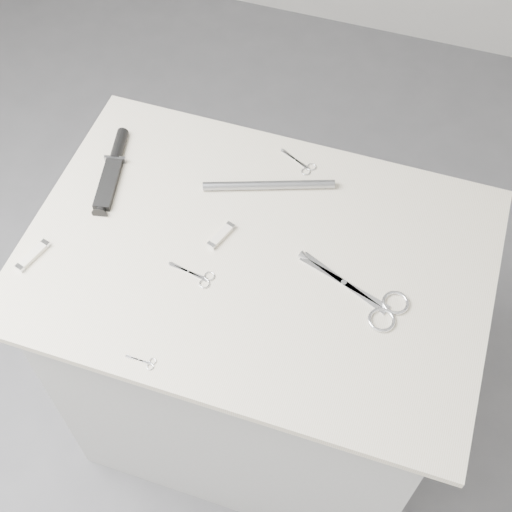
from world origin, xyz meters
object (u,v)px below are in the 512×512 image
(embroidery_scissors_a, at_px, (198,276))
(pocket_knife_a, at_px, (33,256))
(embroidery_scissors_b, at_px, (302,165))
(sheathed_knife, at_px, (113,166))
(large_shears, at_px, (372,301))
(pocket_knife_b, at_px, (221,236))
(plinth, at_px, (256,353))
(metal_rail, at_px, (269,185))
(tiny_scissors, at_px, (145,362))

(embroidery_scissors_a, distance_m, pocket_knife_a, 0.36)
(embroidery_scissors_a, bearing_deg, embroidery_scissors_b, 80.73)
(sheathed_knife, xyz_separation_m, pocket_knife_a, (-0.06, -0.28, -0.00))
(large_shears, xyz_separation_m, embroidery_scissors_a, (-0.36, -0.05, -0.00))
(sheathed_knife, bearing_deg, pocket_knife_b, -121.64)
(plinth, xyz_separation_m, pocket_knife_b, (-0.09, 0.02, 0.47))
(embroidery_scissors_b, bearing_deg, plinth, -68.16)
(pocket_knife_b, bearing_deg, pocket_knife_a, 134.87)
(embroidery_scissors_b, xyz_separation_m, pocket_knife_a, (-0.47, -0.43, 0.00))
(plinth, xyz_separation_m, sheathed_knife, (-0.39, 0.13, 0.48))
(large_shears, distance_m, embroidery_scissors_a, 0.37)
(large_shears, relative_size, sheathed_knife, 1.03)
(large_shears, height_order, embroidery_scissors_a, large_shears)
(plinth, bearing_deg, sheathed_knife, 161.90)
(metal_rail, bearing_deg, pocket_knife_b, -108.96)
(embroidery_scissors_a, height_order, embroidery_scissors_b, same)
(sheathed_knife, bearing_deg, tiny_scissors, -160.90)
(pocket_knife_b, height_order, metal_rail, metal_rail)
(tiny_scissors, relative_size, pocket_knife_a, 0.68)
(sheathed_knife, bearing_deg, embroidery_scissors_b, -82.67)
(tiny_scissors, xyz_separation_m, metal_rail, (0.10, 0.49, 0.01))
(pocket_knife_a, xyz_separation_m, pocket_knife_b, (0.36, 0.18, -0.00))
(sheathed_knife, bearing_deg, embroidery_scissors_a, -138.92)
(large_shears, height_order, embroidery_scissors_b, large_shears)
(large_shears, bearing_deg, pocket_knife_b, -168.46)
(embroidery_scissors_a, distance_m, metal_rail, 0.28)
(plinth, xyz_separation_m, pocket_knife_a, (-0.45, -0.15, 0.48))
(large_shears, relative_size, tiny_scissors, 4.08)
(tiny_scissors, distance_m, sheathed_knife, 0.51)
(embroidery_scissors_b, xyz_separation_m, sheathed_knife, (-0.41, -0.15, 0.01))
(pocket_knife_a, bearing_deg, embroidery_scissors_a, -63.05)
(plinth, bearing_deg, pocket_knife_a, -161.14)
(tiny_scissors, relative_size, sheathed_knife, 0.25)
(tiny_scissors, xyz_separation_m, pocket_knife_b, (0.04, 0.33, 0.00))
(tiny_scissors, height_order, metal_rail, metal_rail)
(embroidery_scissors_b, bearing_deg, sheathed_knife, -134.13)
(large_shears, xyz_separation_m, metal_rail, (-0.29, 0.22, 0.01))
(pocket_knife_a, bearing_deg, metal_rail, -34.45)
(large_shears, xyz_separation_m, sheathed_knife, (-0.65, 0.16, 0.01))
(pocket_knife_a, bearing_deg, sheathed_knife, 5.00)
(embroidery_scissors_a, relative_size, tiny_scissors, 1.70)
(embroidery_scissors_b, relative_size, pocket_knife_b, 1.24)
(sheathed_knife, xyz_separation_m, metal_rail, (0.36, 0.06, 0.00))
(large_shears, distance_m, pocket_knife_a, 0.72)
(large_shears, bearing_deg, metal_rail, 163.75)
(tiny_scissors, relative_size, metal_rail, 0.20)
(large_shears, distance_m, embroidery_scissors_b, 0.39)
(embroidery_scissors_b, relative_size, metal_rail, 0.32)
(sheathed_knife, distance_m, pocket_knife_a, 0.29)
(plinth, bearing_deg, embroidery_scissors_a, -137.95)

